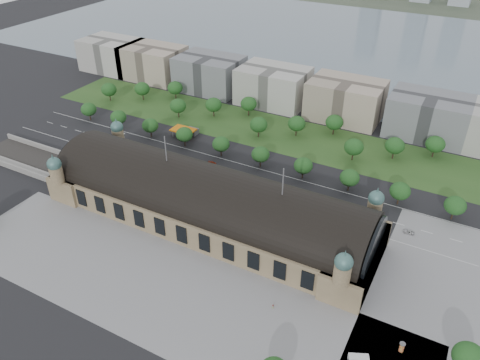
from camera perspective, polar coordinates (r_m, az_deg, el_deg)
The scene contains 59 objects.
ground at distance 210.96m, azimuth -3.92°, elevation -4.93°, with size 900.00×900.00×0.00m, color black.
station at distance 204.84m, azimuth -4.02°, elevation -2.66°, with size 150.00×48.40×44.30m.
track_cutting at distance 275.56m, azimuth -24.06°, elevation 2.01°, with size 70.00×24.00×3.10m.
plaza_south at distance 180.08m, azimuth -8.67°, elevation -13.40°, with size 190.00×48.00×0.12m, color gray.
plaza_east at distance 190.46m, azimuth 24.35°, elevation -13.56°, with size 56.00×100.00×0.12m, color gray.
road_slab at distance 246.21m, azimuth -3.25°, elevation 1.20°, with size 260.00×26.00×0.10m, color black.
grass_belt at distance 286.51m, azimuth 3.32°, elevation 6.04°, with size 300.00×45.00×0.10m, color #2B5120.
petrol_station at distance 281.08m, azimuth -6.34°, elevation 6.00°, with size 14.00×13.00×5.05m.
lake at distance 465.31m, azimuth 16.44°, elevation 15.49°, with size 700.00×320.00×0.08m, color slate.
far_shore at distance 656.92m, azimuth 20.98°, elevation 19.55°, with size 700.00×120.00×0.14m, color #44513D.
office_0 at distance 395.44m, azimuth -15.30°, elevation 14.53°, with size 45.00×32.00×24.00m, color #B9B7AF.
office_1 at distance 370.21m, azimuth -10.55°, elevation 13.90°, with size 45.00×32.00×24.00m, color #B5A28E.
office_2 at distance 342.65m, azimuth -3.74°, elevation 12.83°, with size 45.00×32.00×24.00m, color slate.
office_3 at distance 320.56m, azimuth 4.06°, elevation 11.37°, with size 45.00×32.00×24.00m, color #B9B7AF.
office_4 at distance 305.15m, azimuth 12.72°, elevation 9.50°, with size 45.00×32.00×24.00m, color #B5A28E.
office_5 at distance 297.44m, azimuth 21.95°, elevation 7.24°, with size 45.00×32.00×24.00m, color slate.
tree_row_0 at distance 310.81m, azimuth -17.97°, elevation 8.19°, with size 9.60×9.60×11.52m.
tree_row_1 at distance 295.00m, azimuth -14.61°, elevation 7.42°, with size 9.60×9.60×11.52m.
tree_row_2 at distance 280.36m, azimuth -10.89°, elevation 6.54°, with size 9.60×9.60×11.52m.
tree_row_3 at distance 267.08m, azimuth -6.81°, elevation 5.54°, with size 9.60×9.60×11.52m.
tree_row_4 at distance 255.37m, azimuth -2.33°, elevation 4.40°, with size 9.60×9.60×11.52m.
tree_row_5 at distance 245.46m, azimuth 2.52°, elevation 3.13°, with size 9.60×9.60×11.52m.
tree_row_6 at distance 237.56m, azimuth 7.72°, elevation 1.75°, with size 9.60×9.60×11.52m.
tree_row_7 at distance 231.89m, azimuth 13.22°, elevation 0.26°, with size 9.60×9.60×11.52m.
tree_row_8 at distance 228.61m, azimuth 18.93°, elevation -1.28°, with size 9.60×9.60×11.52m.
tree_row_9 at distance 227.83m, azimuth 24.76°, elevation -2.84°, with size 9.60×9.60×11.52m.
tree_belt_0 at distance 336.50m, azimuth -15.70°, elevation 10.57°, with size 10.40×10.40×12.48m.
tree_belt_1 at distance 332.67m, azimuth -11.85°, elevation 10.84°, with size 10.40×10.40×12.48m.
tree_belt_2 at distance 330.32m, azimuth -7.92°, elevation 11.07°, with size 10.40×10.40×12.48m.
tree_belt_3 at distance 302.06m, azimuth -7.57°, elevation 8.96°, with size 10.40×10.40×12.48m.
tree_belt_4 at distance 301.39m, azimuth -3.25°, elevation 9.15°, with size 10.40×10.40×12.48m.
tree_belt_5 at distance 302.40m, azimuth 1.06°, elevation 9.28°, with size 10.40×10.40×12.48m.
tree_belt_6 at distance 275.21m, azimuth 2.28°, elevation 6.76°, with size 10.40×10.40×12.48m.
tree_belt_7 at distance 278.39m, azimuth 6.92°, elevation 6.86°, with size 10.40×10.40×12.48m.
tree_belt_8 at distance 283.33m, azimuth 11.43°, elevation 6.91°, with size 10.40×10.40×12.48m.
tree_belt_9 at distance 258.34m, azimuth 13.71°, elevation 3.94°, with size 10.40×10.40×12.48m.
tree_belt_10 at distance 265.83m, azimuth 18.35°, elevation 4.01°, with size 10.40×10.40×12.48m.
tree_belt_11 at distance 274.97m, azimuth 22.72°, elevation 4.05°, with size 10.40×10.40×12.48m.
tree_plaza_ne at distance 166.10m, azimuth 26.12°, elevation -18.82°, with size 10.00×10.00×11.69m.
traffic_car_0 at distance 296.53m, azimuth -18.29°, elevation 5.48°, with size 1.74×4.33×1.48m, color silver.
traffic_car_1 at distance 288.29m, azimuth -16.51°, elevation 4.99°, with size 1.39×3.98×1.31m, color #9CA0A5.
traffic_car_2 at distance 259.39m, azimuth -10.58°, elevation 2.59°, with size 2.19×4.74×1.32m, color black.
traffic_car_3 at distance 251.53m, azimuth -3.41°, elevation 2.11°, with size 1.80×4.43×1.29m, color maroon.
traffic_car_4 at distance 239.15m, azimuth -1.12°, elevation 0.42°, with size 1.77×4.39×1.50m, color #161D3F.
traffic_car_5 at distance 228.14m, azimuth 7.12°, elevation -1.62°, with size 1.72×4.94×1.63m, color #595B61.
traffic_car_6 at distance 215.84m, azimuth 19.86°, elevation -5.95°, with size 2.19×4.75×1.32m, color silver.
parked_car_0 at distance 251.83m, azimuth -11.33°, elevation 1.54°, with size 1.58×4.54×1.50m, color black.
parked_car_1 at distance 251.62m, azimuth -10.68°, elevation 1.59°, with size 2.52×5.47×1.52m, color maroon.
parked_car_2 at distance 246.54m, azimuth -8.74°, elevation 1.06°, with size 1.80×4.43×1.29m, color #1F1A4A.
parked_car_3 at distance 252.72m, azimuth -10.82°, elevation 1.70°, with size 1.66×4.13×1.41m, color #5C5D64.
parked_car_4 at distance 240.23m, azimuth -6.50°, elevation 0.33°, with size 1.38×3.96×1.30m, color silver.
parked_car_5 at distance 252.03m, azimuth -10.61°, elevation 1.64°, with size 2.40×5.20×1.45m, color gray.
parked_car_6 at distance 239.47m, azimuth -6.23°, elevation 0.28°, with size 2.29×5.63×1.63m, color black.
bus_west at distance 232.51m, azimuth 0.17°, elevation -0.36°, with size 2.77×11.84×3.30m, color red.
bus_mid at distance 225.78m, azimuth 1.69°, elevation -1.43°, with size 3.16×13.51×3.76m, color silver.
bus_east at distance 224.37m, azimuth 2.21°, elevation -1.73°, with size 2.89×12.36×3.44m, color silver.
van_east at distance 162.41m, azimuth 14.11°, elevation -20.44°, with size 6.82×4.93×2.75m.
advertising_column at distance 168.44m, azimuth 19.12°, elevation -18.69°, with size 1.92×1.92×3.64m.
pedestrian_0 at distance 172.78m, azimuth 4.03°, elevation -15.12°, with size 0.86×0.49×1.77m, color gray.
Camera 1 is at (91.46, -139.60, 129.05)m, focal length 35.00 mm.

